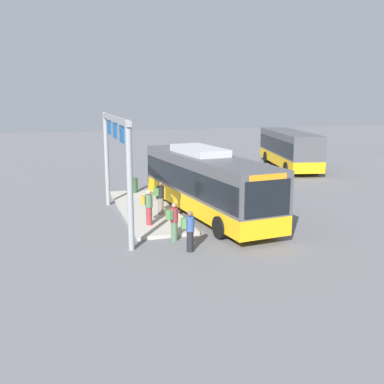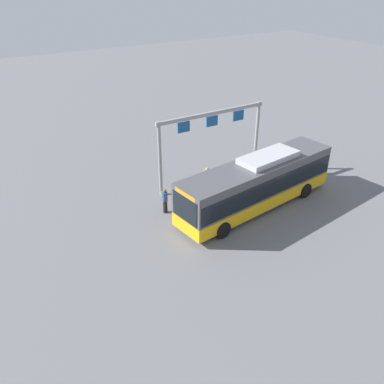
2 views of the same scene
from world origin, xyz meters
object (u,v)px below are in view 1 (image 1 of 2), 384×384
Objects in this scene: bus_background_left at (289,147)px; person_waiting_far at (160,197)px; bus_main at (206,181)px; trash_bin at (134,185)px; person_waiting_mid at (148,206)px; person_waiting_near at (174,221)px; person_boarding at (189,230)px.

bus_background_left reaches higher than person_waiting_far.
bus_main reaches higher than trash_bin.
bus_main reaches higher than person_waiting_mid.
bus_background_left reaches higher than person_waiting_near.
person_waiting_far is 5.77m from trash_bin.
person_boarding is (5.32, -2.46, -0.92)m from bus_main.
trash_bin is (-9.73, -0.08, -0.28)m from person_waiting_near.
bus_background_left is 16.37m from trash_bin.
person_waiting_mid is at bearing 109.16° from person_boarding.
bus_main is 7.02× the size of person_boarding.
trash_bin is (-7.52, 0.57, -0.44)m from person_waiting_mid.
person_boarding is at bearing 1.67° from trash_bin.
person_boarding is 5.51m from person_waiting_far.
person_waiting_near is (16.92, -14.58, -0.89)m from bus_background_left.
person_waiting_near is (-1.51, -0.25, 0.00)m from person_boarding.
person_waiting_mid is 7.55m from trash_bin.
person_waiting_near is at bearing -28.92° from bus_background_left.
person_waiting_far is at bearing 4.00° from trash_bin.
bus_main is 13.02× the size of trash_bin.
person_waiting_far is 1.86× the size of trash_bin.
person_waiting_far is (12.92, -14.26, -0.73)m from bus_background_left.
person_waiting_mid is at bearing 82.56° from person_waiting_near.
person_waiting_near is 9.74m from trash_bin.
trash_bin is at bearing -161.88° from bus_main.
person_waiting_near is 4.01m from person_waiting_far.
person_waiting_far reaches higher than person_boarding.
person_waiting_far is at bearing 61.71° from person_waiting_near.
person_waiting_far is (-4.00, 0.32, 0.16)m from person_waiting_near.
person_boarding is at bearing -100.67° from person_waiting_far.
person_waiting_far is at bearing 94.90° from person_boarding.
person_boarding is 1.00× the size of person_waiting_far.
person_waiting_mid and person_waiting_far have the same top height.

